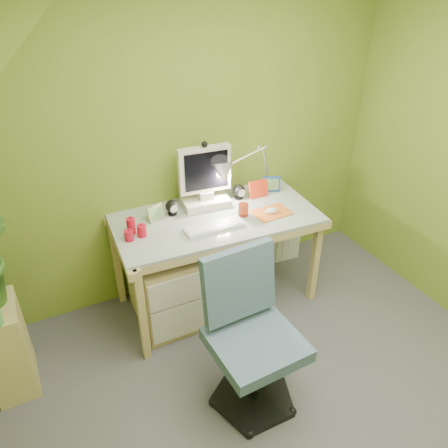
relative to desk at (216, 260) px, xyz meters
name	(u,v)px	position (x,y,z in m)	size (l,w,h in m)	color
floor	(299,427)	(-0.05, -1.23, -0.39)	(3.20, 3.20, 0.01)	#4E4E53
wall_back	(187,144)	(-0.05, 0.37, 0.81)	(3.20, 0.01, 2.40)	olive
slope_ceiling	(63,172)	(-1.05, -1.23, 1.46)	(1.10, 3.20, 1.10)	white
desk	(216,260)	(0.00, 0.00, 0.00)	(1.45, 0.73, 0.78)	tan
monitor	(205,173)	(0.00, 0.18, 0.65)	(0.38, 0.22, 0.53)	silver
speaker_left	(172,207)	(-0.27, 0.16, 0.45)	(0.09, 0.09, 0.11)	black
speaker_right	(239,192)	(0.27, 0.16, 0.45)	(0.10, 0.10, 0.11)	black
keyboard	(214,227)	(-0.08, -0.14, 0.40)	(0.41, 0.13, 0.02)	silver
mousepad	(271,212)	(0.38, -0.14, 0.39)	(0.26, 0.19, 0.01)	orange
mouse	(272,211)	(0.38, -0.14, 0.41)	(0.10, 0.06, 0.04)	silver
amber_tumbler	(243,210)	(0.18, -0.08, 0.44)	(0.07, 0.07, 0.09)	maroon
candle_cluster	(133,229)	(-0.60, 0.01, 0.44)	(0.15, 0.13, 0.11)	red
photo_frame_red	(259,189)	(0.42, 0.12, 0.45)	(0.15, 0.02, 0.13)	red
photo_frame_blue	(271,184)	(0.56, 0.16, 0.45)	(0.14, 0.02, 0.12)	#154096
photo_frame_green	(155,213)	(-0.40, 0.14, 0.44)	(0.13, 0.02, 0.11)	#A5B67D
desk_lamp	(259,158)	(0.45, 0.18, 0.68)	(0.55, 0.23, 0.59)	#A9AAAD
side_ledge	(7,347)	(-1.50, -0.16, -0.07)	(0.24, 0.37, 0.64)	tan
task_chair	(256,342)	(-0.20, -0.94, 0.11)	(0.56, 0.56, 1.01)	#405769
radiator	(277,240)	(0.73, 0.27, -0.19)	(0.39, 0.16, 0.39)	silver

